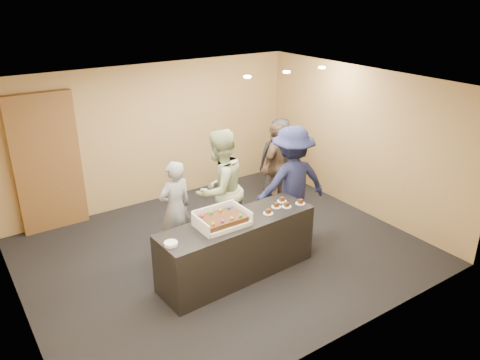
{
  "coord_description": "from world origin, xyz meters",
  "views": [
    {
      "loc": [
        -3.46,
        -5.59,
        4.0
      ],
      "look_at": [
        0.32,
        0.0,
        1.19
      ],
      "focal_mm": 35.0,
      "sensor_mm": 36.0,
      "label": 1
    }
  ],
  "objects_px": {
    "serving_counter": "(237,248)",
    "plate_stack": "(171,244)",
    "person_navy_man": "(292,183)",
    "person_sage_man": "(220,189)",
    "cake_box": "(221,221)",
    "person_server_grey": "(175,208)",
    "storage_cabinet": "(47,163)",
    "sheet_cake": "(222,219)",
    "person_dark_suit": "(280,160)",
    "person_brown_extra": "(276,164)"
  },
  "relations": [
    {
      "from": "cake_box",
      "to": "person_navy_man",
      "type": "bearing_deg",
      "value": 15.71
    },
    {
      "from": "serving_counter",
      "to": "sheet_cake",
      "type": "relative_size",
      "value": 3.92
    },
    {
      "from": "serving_counter",
      "to": "person_navy_man",
      "type": "height_order",
      "value": "person_navy_man"
    },
    {
      "from": "person_navy_man",
      "to": "person_dark_suit",
      "type": "height_order",
      "value": "person_navy_man"
    },
    {
      "from": "cake_box",
      "to": "plate_stack",
      "type": "distance_m",
      "value": 0.85
    },
    {
      "from": "storage_cabinet",
      "to": "person_sage_man",
      "type": "bearing_deg",
      "value": -45.55
    },
    {
      "from": "serving_counter",
      "to": "plate_stack",
      "type": "height_order",
      "value": "plate_stack"
    },
    {
      "from": "storage_cabinet",
      "to": "cake_box",
      "type": "bearing_deg",
      "value": -62.34
    },
    {
      "from": "person_server_grey",
      "to": "person_sage_man",
      "type": "distance_m",
      "value": 0.77
    },
    {
      "from": "cake_box",
      "to": "person_brown_extra",
      "type": "height_order",
      "value": "person_brown_extra"
    },
    {
      "from": "sheet_cake",
      "to": "person_navy_man",
      "type": "bearing_deg",
      "value": 16.54
    },
    {
      "from": "serving_counter",
      "to": "storage_cabinet",
      "type": "bearing_deg",
      "value": 118.09
    },
    {
      "from": "plate_stack",
      "to": "person_sage_man",
      "type": "height_order",
      "value": "person_sage_man"
    },
    {
      "from": "storage_cabinet",
      "to": "person_brown_extra",
      "type": "bearing_deg",
      "value": -20.67
    },
    {
      "from": "sheet_cake",
      "to": "person_dark_suit",
      "type": "distance_m",
      "value": 3.03
    },
    {
      "from": "storage_cabinet",
      "to": "serving_counter",
      "type": "bearing_deg",
      "value": -59.01
    },
    {
      "from": "person_sage_man",
      "to": "cake_box",
      "type": "bearing_deg",
      "value": 43.37
    },
    {
      "from": "person_brown_extra",
      "to": "person_dark_suit",
      "type": "xyz_separation_m",
      "value": [
        0.21,
        0.16,
        0.0
      ]
    },
    {
      "from": "storage_cabinet",
      "to": "sheet_cake",
      "type": "height_order",
      "value": "storage_cabinet"
    },
    {
      "from": "person_brown_extra",
      "to": "person_dark_suit",
      "type": "relative_size",
      "value": 0.99
    },
    {
      "from": "person_server_grey",
      "to": "cake_box",
      "type": "bearing_deg",
      "value": 94.43
    },
    {
      "from": "person_dark_suit",
      "to": "storage_cabinet",
      "type": "bearing_deg",
      "value": 26.21
    },
    {
      "from": "plate_stack",
      "to": "person_server_grey",
      "type": "bearing_deg",
      "value": 60.94
    },
    {
      "from": "serving_counter",
      "to": "storage_cabinet",
      "type": "height_order",
      "value": "storage_cabinet"
    },
    {
      "from": "storage_cabinet",
      "to": "person_dark_suit",
      "type": "height_order",
      "value": "storage_cabinet"
    },
    {
      "from": "serving_counter",
      "to": "cake_box",
      "type": "distance_m",
      "value": 0.56
    },
    {
      "from": "person_brown_extra",
      "to": "cake_box",
      "type": "bearing_deg",
      "value": 10.45
    },
    {
      "from": "person_navy_man",
      "to": "person_sage_man",
      "type": "bearing_deg",
      "value": -7.98
    },
    {
      "from": "serving_counter",
      "to": "person_sage_man",
      "type": "relative_size",
      "value": 1.22
    },
    {
      "from": "cake_box",
      "to": "person_server_grey",
      "type": "bearing_deg",
      "value": 100.92
    },
    {
      "from": "person_server_grey",
      "to": "person_sage_man",
      "type": "height_order",
      "value": "person_sage_man"
    },
    {
      "from": "storage_cabinet",
      "to": "sheet_cake",
      "type": "distance_m",
      "value": 3.46
    },
    {
      "from": "serving_counter",
      "to": "person_navy_man",
      "type": "relative_size",
      "value": 1.24
    },
    {
      "from": "person_sage_man",
      "to": "storage_cabinet",
      "type": "bearing_deg",
      "value": -61.41
    },
    {
      "from": "person_server_grey",
      "to": "person_brown_extra",
      "type": "xyz_separation_m",
      "value": [
        2.44,
        0.55,
        0.05
      ]
    },
    {
      "from": "plate_stack",
      "to": "sheet_cake",
      "type": "bearing_deg",
      "value": 6.39
    },
    {
      "from": "sheet_cake",
      "to": "person_navy_man",
      "type": "xyz_separation_m",
      "value": [
        1.68,
        0.5,
        -0.03
      ]
    },
    {
      "from": "sheet_cake",
      "to": "serving_counter",
      "type": "bearing_deg",
      "value": -0.0
    },
    {
      "from": "plate_stack",
      "to": "person_server_grey",
      "type": "height_order",
      "value": "person_server_grey"
    },
    {
      "from": "serving_counter",
      "to": "person_dark_suit",
      "type": "relative_size",
      "value": 1.44
    },
    {
      "from": "serving_counter",
      "to": "person_server_grey",
      "type": "relative_size",
      "value": 1.53
    },
    {
      "from": "person_server_grey",
      "to": "person_brown_extra",
      "type": "relative_size",
      "value": 0.94
    },
    {
      "from": "cake_box",
      "to": "storage_cabinet",
      "type": "bearing_deg",
      "value": 117.66
    },
    {
      "from": "storage_cabinet",
      "to": "plate_stack",
      "type": "relative_size",
      "value": 13.56
    },
    {
      "from": "cake_box",
      "to": "person_navy_man",
      "type": "relative_size",
      "value": 0.37
    },
    {
      "from": "sheet_cake",
      "to": "plate_stack",
      "type": "relative_size",
      "value": 3.44
    },
    {
      "from": "plate_stack",
      "to": "person_sage_man",
      "type": "relative_size",
      "value": 0.09
    },
    {
      "from": "cake_box",
      "to": "person_server_grey",
      "type": "relative_size",
      "value": 0.46
    },
    {
      "from": "sheet_cake",
      "to": "person_sage_man",
      "type": "height_order",
      "value": "person_sage_man"
    },
    {
      "from": "person_navy_man",
      "to": "person_brown_extra",
      "type": "relative_size",
      "value": 1.17
    }
  ]
}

